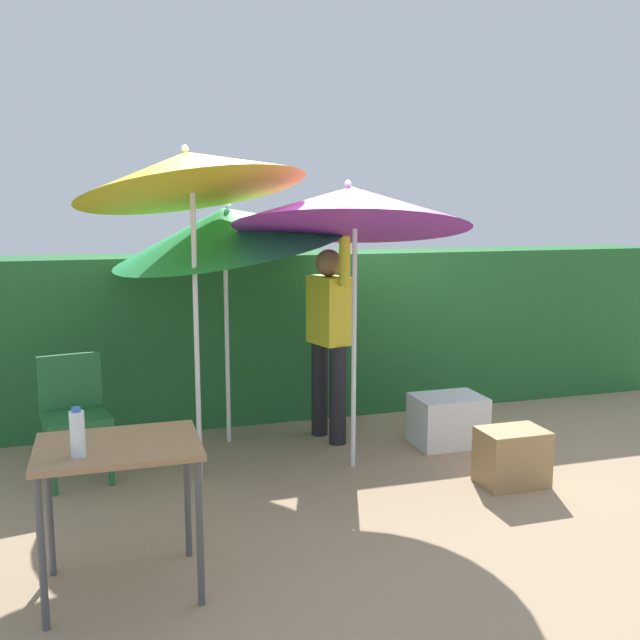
% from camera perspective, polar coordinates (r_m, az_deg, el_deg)
% --- Properties ---
extents(ground_plane, '(24.00, 24.00, 0.00)m').
position_cam_1_polar(ground_plane, '(5.36, 0.96, -12.19)').
color(ground_plane, '#9E8466').
extents(hedge_row, '(8.00, 0.70, 1.52)m').
position_cam_1_polar(hedge_row, '(6.71, -3.44, -1.11)').
color(hedge_row, '#23602D').
rests_on(hedge_row, ground_plane).
extents(umbrella_rainbow, '(1.61, 1.59, 2.52)m').
position_cam_1_polar(umbrella_rainbow, '(4.97, -10.46, 11.51)').
color(umbrella_rainbow, silver).
rests_on(umbrella_rainbow, ground_plane).
extents(umbrella_orange, '(1.75, 1.74, 2.27)m').
position_cam_1_polar(umbrella_orange, '(5.15, 2.53, 8.95)').
color(umbrella_orange, silver).
rests_on(umbrella_orange, ground_plane).
extents(umbrella_yellow, '(1.92, 1.89, 2.15)m').
position_cam_1_polar(umbrella_yellow, '(5.76, -7.50, 7.26)').
color(umbrella_yellow, silver).
rests_on(umbrella_yellow, ground_plane).
extents(person_vendor, '(0.31, 0.55, 1.88)m').
position_cam_1_polar(person_vendor, '(5.88, 0.70, -0.80)').
color(person_vendor, black).
rests_on(person_vendor, ground_plane).
extents(chair_plastic, '(0.51, 0.51, 0.89)m').
position_cam_1_polar(chair_plastic, '(5.41, -19.09, -6.78)').
color(chair_plastic, '#236633').
rests_on(chair_plastic, ground_plane).
extents(cooler_box, '(0.57, 0.42, 0.41)m').
position_cam_1_polar(cooler_box, '(6.02, 10.19, -7.87)').
color(cooler_box, silver).
rests_on(cooler_box, ground_plane).
extents(crate_cardboard, '(0.46, 0.33, 0.40)m').
position_cam_1_polar(crate_cardboard, '(5.28, 15.11, -10.54)').
color(crate_cardboard, '#9E7A4C').
rests_on(crate_cardboard, ground_plane).
extents(folding_table, '(0.80, 0.60, 0.78)m').
position_cam_1_polar(folding_table, '(3.76, -15.80, -10.91)').
color(folding_table, '#4C4C51').
rests_on(folding_table, ground_plane).
extents(bottle_water, '(0.07, 0.07, 0.24)m').
position_cam_1_polar(bottle_water, '(3.57, -18.84, -8.58)').
color(bottle_water, silver).
rests_on(bottle_water, folding_table).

